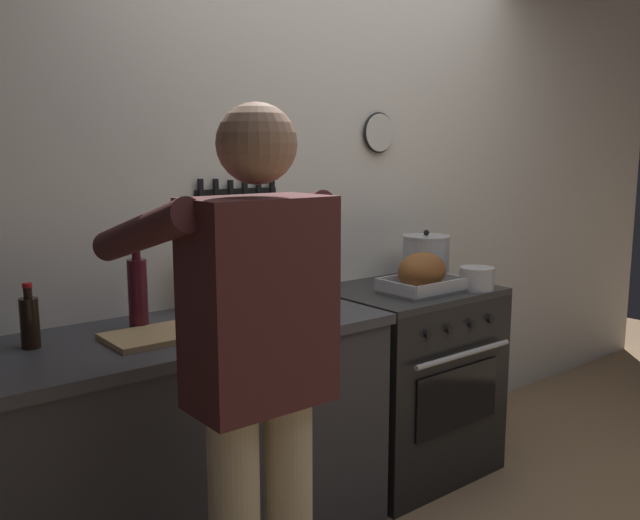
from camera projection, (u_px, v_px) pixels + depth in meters
wall_back at (324, 201)px, 3.22m from camera, size 6.00×0.13×2.60m
counter_block at (122, 465)px, 2.34m from camera, size 2.03×0.65×0.90m
stove at (406, 379)px, 3.21m from camera, size 0.76×0.67×0.90m
person_cook at (256, 369)px, 1.81m from camera, size 0.51×0.63×1.66m
roasting_pan at (422, 274)px, 3.03m from camera, size 0.35×0.26×0.18m
stock_pot at (426, 258)px, 3.28m from camera, size 0.23×0.23×0.26m
saucepan at (477, 278)px, 3.10m from camera, size 0.16×0.16×0.10m
cutting_board at (160, 335)px, 2.30m from camera, size 0.36×0.24×0.02m
bottle_cooking_oil at (187, 285)px, 2.67m from camera, size 0.07×0.07×0.26m
bottle_soy_sauce at (30, 321)px, 2.17m from camera, size 0.06×0.06×0.22m
bottle_wine_red at (138, 292)px, 2.39m from camera, size 0.07×0.07×0.33m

